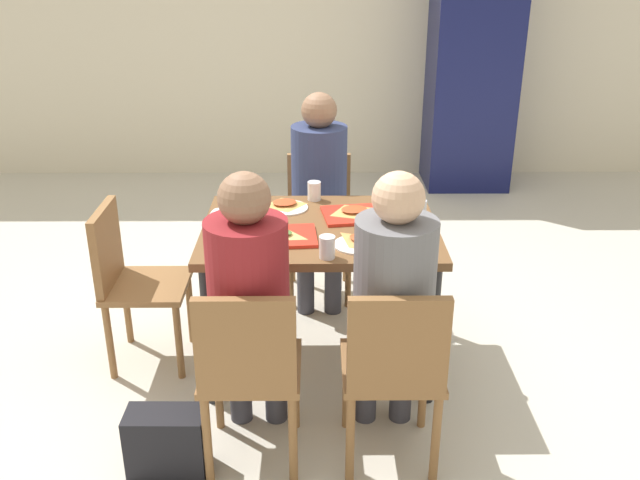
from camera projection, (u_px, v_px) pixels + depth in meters
ground_plane at (320, 359)px, 3.66m from camera, size 10.00×10.00×0.02m
back_wall at (317, 17)px, 6.03m from camera, size 10.00×0.10×2.80m
main_table at (320, 244)px, 3.39m from camera, size 1.13×0.86×0.75m
chair_near_left at (249, 366)px, 2.71m from camera, size 0.40×0.40×0.84m
chair_near_right at (394, 366)px, 2.71m from camera, size 0.40×0.40×0.84m
chair_far_side at (319, 214)px, 4.20m from camera, size 0.40×0.40×0.84m
chair_left_end at (129, 274)px, 3.45m from camera, size 0.40×0.40×0.84m
person_in_red at (250, 294)px, 2.74m from camera, size 0.32×0.42×1.25m
person_in_brown_jacket at (393, 293)px, 2.74m from camera, size 0.32×0.42×1.25m
person_far_side at (319, 183)px, 3.97m from camera, size 0.32×0.42×1.25m
tray_red_near at (277, 237)px, 3.21m from camera, size 0.38×0.29×0.02m
tray_red_far at (359, 214)px, 3.47m from camera, size 0.39×0.31×0.02m
paper_plate_center at (287, 208)px, 3.57m from camera, size 0.22×0.22×0.01m
paper_plate_near_edge at (358, 245)px, 3.14m from camera, size 0.22×0.22×0.01m
pizza_slice_a at (276, 232)px, 3.21m from camera, size 0.26×0.21×0.02m
pizza_slice_b at (354, 210)px, 3.47m from camera, size 0.24×0.22×0.02m
pizza_slice_c at (285, 203)px, 3.59m from camera, size 0.20×0.19×0.02m
pizza_slice_d at (363, 241)px, 3.14m from camera, size 0.24×0.25×0.02m
plastic_cup_a at (314, 191)px, 3.67m from camera, size 0.07×0.07×0.10m
plastic_cup_b at (327, 247)px, 3.00m from camera, size 0.07×0.07×0.10m
plastic_cup_c at (227, 212)px, 3.39m from camera, size 0.07×0.07×0.10m
soda_can at (419, 212)px, 3.35m from camera, size 0.07×0.07×0.12m
condiment_bottle at (248, 194)px, 3.53m from camera, size 0.06×0.06×0.16m
foil_bundle at (219, 218)px, 3.31m from camera, size 0.10×0.10×0.10m
handbag at (167, 441)px, 2.83m from camera, size 0.32×0.16×0.28m
drink_fridge at (471, 77)px, 5.89m from camera, size 0.70×0.60×1.90m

